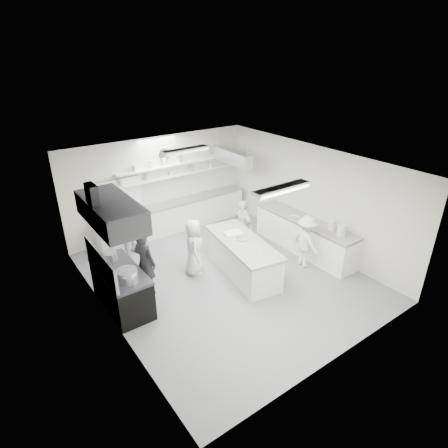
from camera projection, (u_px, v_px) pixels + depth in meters
floor at (226, 277)px, 9.66m from camera, size 6.00×7.00×0.02m
ceiling at (226, 163)px, 8.36m from camera, size 6.00×7.00×0.02m
wall_back at (160, 185)px, 11.57m from camera, size 6.00×0.04×3.00m
wall_front at (345, 295)px, 6.44m from camera, size 6.00×0.04×3.00m
wall_left at (104, 262)px, 7.43m from camera, size 0.04×7.00×3.00m
wall_right at (311, 198)px, 10.59m from camera, size 0.04×7.00×3.00m
stove at (122, 289)px, 8.38m from camera, size 0.80×1.80×0.90m
exhaust_hood at (111, 212)px, 7.57m from camera, size 0.85×2.00×0.50m
back_counter at (175, 216)px, 11.96m from camera, size 5.00×0.60×0.92m
shelf_lower at (181, 174)px, 11.74m from camera, size 4.20×0.26×0.04m
shelf_upper at (181, 163)px, 11.59m from camera, size 4.20×0.26×0.04m
pass_through_window at (120, 195)px, 10.90m from camera, size 1.30×0.04×1.00m
wall_clock at (164, 154)px, 11.24m from camera, size 0.32×0.05×0.32m
right_counter at (304, 236)px, 10.70m from camera, size 0.74×3.30×0.94m
pot_rack at (233, 157)px, 11.48m from camera, size 0.30×1.60×0.40m
light_fixture_front at (282, 189)px, 7.07m from camera, size 1.30×0.25×0.10m
light_fixture_rear at (185, 150)px, 9.71m from camera, size 1.30×0.25×0.10m
prep_island at (243, 258)px, 9.61m from camera, size 1.27×2.53×0.89m
stove_pot at (127, 276)px, 7.78m from camera, size 0.43×0.43×0.28m
cook_stove at (145, 263)px, 8.69m from camera, size 0.60×0.71×1.64m
cook_back at (123, 231)px, 10.24m from camera, size 0.99×0.97×1.61m
cook_island_left at (194, 247)px, 9.51m from camera, size 0.76×0.87×1.50m
cook_island_right at (243, 225)px, 10.66m from camera, size 0.42×0.91×1.52m
cook_right at (306, 242)px, 9.83m from camera, size 0.66×1.01×1.46m
bowl_island_a at (243, 240)px, 9.51m from camera, size 0.34×0.34×0.07m
bowl_island_b at (258, 251)px, 9.00m from camera, size 0.26×0.26×0.07m
bowl_right at (293, 218)px, 10.62m from camera, size 0.29×0.29×0.06m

